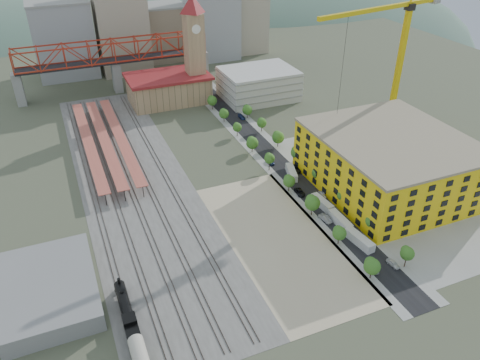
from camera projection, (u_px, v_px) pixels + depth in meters
name	position (u px, v px, depth m)	size (l,w,h in m)	color
ground	(248.00, 183.00, 160.71)	(400.00, 400.00, 0.00)	#474C38
ballast_strip	(133.00, 179.00, 162.59)	(36.00, 165.00, 0.06)	#605E59
dirt_lot	(279.00, 239.00, 134.63)	(28.00, 67.00, 0.06)	tan
street_asphalt	(271.00, 155.00, 177.75)	(12.00, 170.00, 0.06)	black
sidewalk_west	(258.00, 158.00, 175.94)	(3.00, 170.00, 0.04)	gray
sidewalk_east	(284.00, 152.00, 179.57)	(3.00, 170.00, 0.04)	gray
construction_pad	(392.00, 184.00, 159.80)	(50.00, 90.00, 0.06)	gray
rail_tracks	(128.00, 180.00, 161.94)	(26.56, 160.00, 0.18)	#382B23
platform_canopies	(104.00, 139.00, 180.47)	(16.00, 80.00, 4.12)	#BF5C49
station_hall	(169.00, 88.00, 219.99)	(38.00, 24.00, 13.10)	tan
clock_tower	(194.00, 39.00, 211.16)	(12.00, 12.00, 52.00)	tan
parking_garage	(258.00, 84.00, 223.89)	(34.00, 26.00, 14.00)	silver
truss_bridge	(114.00, 54.00, 225.09)	(94.00, 9.60, 25.60)	gray
construction_building	(389.00, 162.00, 153.90)	(44.60, 50.60, 18.80)	yellow
warehouse	(50.00, 289.00, 114.10)	(22.00, 32.00, 5.00)	gray
street_trees	(283.00, 167.00, 169.91)	(15.40, 124.40, 8.00)	#2D6B20
skyline	(159.00, 23.00, 263.03)	(133.00, 46.00, 60.00)	#9EA0A3
distant_hills	(178.00, 107.00, 421.54)	(647.00, 264.00, 227.00)	#4C6B59
locomotive	(127.00, 314.00, 107.90)	(2.99, 23.08, 5.77)	black
tower_crane	(396.00, 47.00, 166.83)	(56.90, 13.36, 61.54)	yellow
site_trailer_a	(360.00, 240.00, 132.04)	(2.63, 9.98, 2.73)	silver
site_trailer_b	(340.00, 221.00, 139.84)	(2.57, 9.78, 2.68)	silver
site_trailer_c	(322.00, 203.00, 147.93)	(2.44, 9.28, 2.54)	silver
site_trailer_d	(291.00, 173.00, 164.03)	(2.53, 9.63, 2.64)	silver
car_0	(373.00, 268.00, 123.09)	(1.70, 4.22, 1.44)	#B9B9B9
car_1	(325.00, 219.00, 141.74)	(1.69, 4.86, 1.60)	gray
car_2	(300.00, 192.00, 154.32)	(2.34, 5.07, 1.41)	black
car_3	(270.00, 162.00, 171.87)	(1.82, 4.48, 1.30)	navy
car_4	(393.00, 264.00, 124.62)	(1.68, 4.17, 1.42)	silver
car_5	(322.00, 195.00, 153.03)	(1.39, 3.99, 1.32)	gray
car_6	(295.00, 169.00, 167.31)	(2.54, 5.52, 1.53)	black
car_7	(242.00, 117.00, 206.34)	(2.05, 5.04, 1.46)	navy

